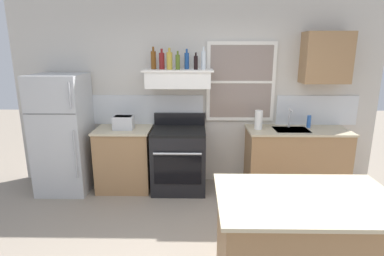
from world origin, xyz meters
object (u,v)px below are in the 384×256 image
Objects in this scene: toaster at (124,122)px; bottle_balsamic_dark at (196,62)px; paper_towel_roll at (259,120)px; kitchen_island at (302,248)px; bottle_amber_wine at (153,60)px; bottle_clear_tall at (203,60)px; bottle_blue_liqueur at (187,61)px; bottle_olive_oil_square at (178,62)px; stove_range at (179,159)px; refrigerator at (63,134)px; bottle_champagne_gold_foil at (169,60)px; bottle_red_label_wine at (162,61)px; dish_soap_bottle at (309,122)px.

bottle_balsamic_dark reaches higher than toaster.
kitchen_island is (-0.02, -2.10, -0.59)m from paper_towel_roll.
toaster is at bearing -177.22° from bottle_balsamic_dark.
bottle_amber_wine reaches higher than toaster.
bottle_blue_liqueur is at bearing 168.14° from bottle_clear_tall.
bottle_amber_wine is at bearing 176.34° from paper_towel_roll.
bottle_olive_oil_square is 1.09× the size of bottle_balsamic_dark.
bottle_olive_oil_square is at bearing 2.79° from toaster.
paper_towel_roll is 2.18m from kitchen_island.
toaster is at bearing -175.65° from bottle_clear_tall.
paper_towel_roll is (0.89, -0.02, -0.80)m from bottle_balsamic_dark.
stove_range is at bearing -129.23° from bottle_blue_liqueur.
refrigerator is 6.25× the size of paper_towel_roll.
bottle_clear_tall is 1.13× the size of paper_towel_roll.
toaster is at bearing -179.05° from paper_towel_roll.
bottle_champagne_gold_foil is 1.05× the size of bottle_blue_liqueur.
stove_range is 1.41m from bottle_blue_liqueur.
bottle_clear_tall is (2.00, 0.11, 1.03)m from refrigerator.
bottle_red_label_wine is (0.12, -0.03, -0.01)m from bottle_amber_wine.
bottle_olive_oil_square is at bearing -141.13° from bottle_blue_liqueur.
kitchen_island is at bearing -61.59° from stove_range.
dish_soap_bottle is (2.66, 0.13, -0.01)m from toaster.
bottle_blue_liqueur is (0.11, 0.14, 1.40)m from stove_range.
bottle_olive_oil_square is 0.25m from bottle_balsamic_dark.
bottle_blue_liqueur is at bearing 1.01° from bottle_amber_wine.
bottle_red_label_wine is 1.22× the size of bottle_balsamic_dark.
paper_towel_roll is (1.92, 0.03, 0.04)m from toaster.
bottle_olive_oil_square is (0.22, -0.05, -0.01)m from bottle_red_label_wine.
refrigerator is 6.06× the size of bottle_red_label_wine.
refrigerator is at bearing -177.63° from bottle_balsamic_dark.
toaster is at bearing 1.89° from refrigerator.
toaster is at bearing -170.63° from bottle_red_label_wine.
bottle_red_label_wine is 0.57m from bottle_clear_tall.
toaster is 0.98× the size of bottle_clear_tall.
bottle_clear_tall is at bearing 14.85° from stove_range.
bottle_clear_tall is (0.23, -0.05, 0.01)m from bottle_blue_liqueur.
bottle_amber_wine is 1.11× the size of bottle_blue_liqueur.
paper_towel_roll is (1.48, -0.09, -0.83)m from bottle_amber_wine.
paper_towel_roll is at bearing 89.48° from kitchen_island.
paper_towel_roll is at bearing 1.24° from refrigerator.
bottle_blue_liqueur reaches higher than kitchen_island.
bottle_amber_wine is 1.09× the size of bottle_red_label_wine.
bottle_blue_liqueur is at bearing 146.06° from bottle_balsamic_dark.
bottle_red_label_wine is 0.96× the size of bottle_champagne_gold_foil.
dish_soap_bottle is 2.39m from kitchen_island.
toaster reaches higher than dish_soap_bottle.
bottle_clear_tall is (0.35, 0.05, 0.02)m from bottle_olive_oil_square.
bottle_olive_oil_square is (0.11, -0.00, -0.02)m from bottle_champagne_gold_foil.
bottle_champagne_gold_foil is 1.50m from paper_towel_roll.
toaster is at bearing -171.48° from bottle_blue_liqueur.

